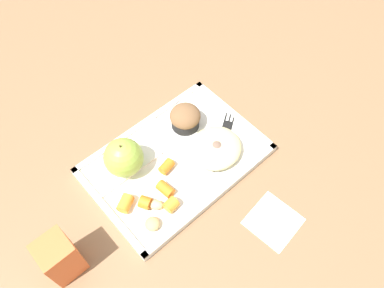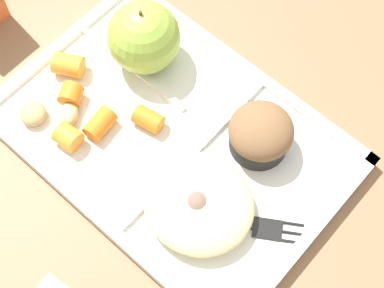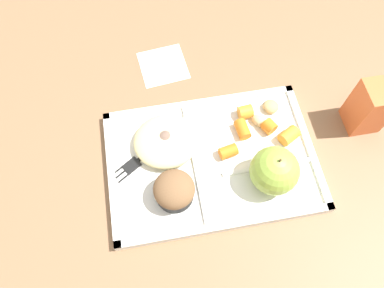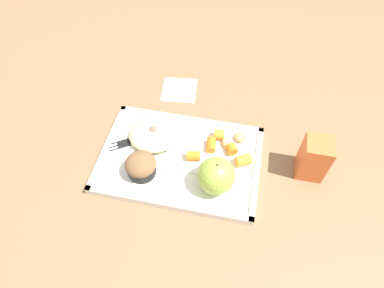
{
  "view_description": "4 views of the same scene",
  "coord_description": "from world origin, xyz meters",
  "views": [
    {
      "loc": [
        -0.26,
        -0.34,
        0.73
      ],
      "look_at": [
        0.03,
        -0.02,
        0.08
      ],
      "focal_mm": 35.32,
      "sensor_mm": 36.0,
      "label": 1
    },
    {
      "loc": [
        0.2,
        -0.2,
        0.61
      ],
      "look_at": [
        0.03,
        -0.0,
        0.04
      ],
      "focal_mm": 55.24,
      "sensor_mm": 36.0,
      "label": 2
    },
    {
      "loc": [
        0.08,
        0.25,
        0.62
      ],
      "look_at": [
        0.03,
        -0.02,
        0.06
      ],
      "focal_mm": 33.82,
      "sensor_mm": 36.0,
      "label": 3
    },
    {
      "loc": [
        -0.12,
        0.43,
        0.68
      ],
      "look_at": [
        -0.03,
        -0.02,
        0.06
      ],
      "focal_mm": 31.08,
      "sensor_mm": 36.0,
      "label": 4
    }
  ],
  "objects": [
    {
      "name": "milk_carton",
      "position": [
        -0.3,
        -0.04,
        0.05
      ],
      "size": [
        0.06,
        0.06,
        0.11
      ],
      "primitive_type": "cube",
      "rotation": [
        0.0,
        0.0,
        -0.0
      ],
      "color": "orange",
      "rests_on": "ground"
    },
    {
      "name": "ground",
      "position": [
        0.0,
        0.0,
        0.0
      ],
      "size": [
        6.0,
        6.0,
        0.0
      ],
      "primitive_type": "plane",
      "color": "#846042"
    },
    {
      "name": "carrot_slice_center",
      "position": [
        -0.07,
        -0.05,
        0.03
      ],
      "size": [
        0.03,
        0.04,
        0.02
      ],
      "primitive_type": "cylinder",
      "rotation": [
        0.0,
        1.57,
        1.69
      ],
      "color": "orange",
      "rests_on": "lunch_tray"
    },
    {
      "name": "lunch_tray",
      "position": [
        -0.0,
        0.0,
        0.01
      ],
      "size": [
        0.38,
        0.26,
        0.02
      ],
      "color": "white",
      "rests_on": "ground"
    },
    {
      "name": "meatball_front",
      "position": [
        0.08,
        -0.05,
        0.03
      ],
      "size": [
        0.04,
        0.04,
        0.04
      ],
      "primitive_type": "sphere",
      "color": "#755B4C",
      "rests_on": "lunch_tray"
    },
    {
      "name": "potato_chunk_browned",
      "position": [
        -0.1,
        -0.06,
        0.02
      ],
      "size": [
        0.03,
        0.04,
        0.02
      ],
      "primitive_type": "ellipsoid",
      "rotation": [
        0.0,
        0.0,
        2.28
      ],
      "color": "tan",
      "rests_on": "lunch_tray"
    },
    {
      "name": "bran_muffin",
      "position": [
        0.08,
        0.06,
        0.04
      ],
      "size": [
        0.07,
        0.07,
        0.06
      ],
      "color": "black",
      "rests_on": "lunch_tray"
    },
    {
      "name": "carrot_slice_diagonal",
      "position": [
        -0.12,
        -0.04,
        0.03
      ],
      "size": [
        0.03,
        0.03,
        0.03
      ],
      "primitive_type": "cylinder",
      "rotation": [
        0.0,
        1.57,
        2.06
      ],
      "color": "orange",
      "rests_on": "lunch_tray"
    },
    {
      "name": "green_apple",
      "position": [
        -0.09,
        0.06,
        0.06
      ],
      "size": [
        0.08,
        0.08,
        0.09
      ],
      "color": "#93B742",
      "rests_on": "lunch_tray"
    },
    {
      "name": "carrot_slice_near_corner",
      "position": [
        -0.08,
        -0.08,
        0.03
      ],
      "size": [
        0.03,
        0.03,
        0.03
      ],
      "primitive_type": "cylinder",
      "rotation": [
        0.0,
        1.57,
        3.23
      ],
      "color": "orange",
      "rests_on": "lunch_tray"
    },
    {
      "name": "egg_noodle_pile",
      "position": [
        0.08,
        -0.04,
        0.03
      ],
      "size": [
        0.12,
        0.11,
        0.03
      ],
      "primitive_type": "ellipsoid",
      "color": "beige",
      "rests_on": "lunch_tray"
    },
    {
      "name": "carrot_slice_edge",
      "position": [
        -0.15,
        -0.02,
        0.03
      ],
      "size": [
        0.04,
        0.04,
        0.03
      ],
      "primitive_type": "cylinder",
      "rotation": [
        0.0,
        1.57,
        0.51
      ],
      "color": "orange",
      "rests_on": "lunch_tray"
    },
    {
      "name": "paper_napkin",
      "position": [
        0.06,
        -0.24,
        0.0
      ],
      "size": [
        0.11,
        0.11,
        0.0
      ],
      "primitive_type": "cube",
      "rotation": [
        0.0,
        0.0,
        0.11
      ],
      "color": "white",
      "rests_on": "ground"
    },
    {
      "name": "potato_chunk_golden",
      "position": [
        -0.13,
        -0.09,
        0.02
      ],
      "size": [
        0.03,
        0.03,
        0.02
      ],
      "primitive_type": "ellipsoid",
      "rotation": [
        0.0,
        0.0,
        1.48
      ],
      "color": "tan",
      "rests_on": "lunch_tray"
    },
    {
      "name": "carrot_slice_tilted",
      "position": [
        -0.03,
        -0.01,
        0.02
      ],
      "size": [
        0.04,
        0.03,
        0.02
      ],
      "primitive_type": "cylinder",
      "rotation": [
        0.0,
        1.57,
        0.2
      ],
      "color": "orange",
      "rests_on": "lunch_tray"
    },
    {
      "name": "plastic_fork",
      "position": [
        0.12,
        -0.03,
        0.02
      ],
      "size": [
        0.14,
        0.1,
        0.0
      ],
      "color": "black",
      "rests_on": "lunch_tray"
    },
    {
      "name": "meatball_side",
      "position": [
        0.09,
        -0.03,
        0.03
      ],
      "size": [
        0.03,
        0.03,
        0.03
      ],
      "primitive_type": "sphere",
      "color": "brown",
      "rests_on": "lunch_tray"
    }
  ]
}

